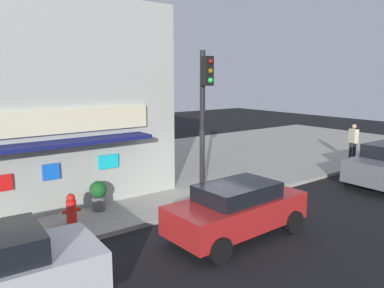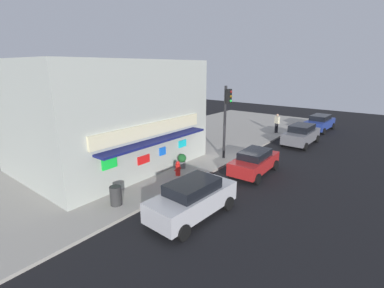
# 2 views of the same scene
# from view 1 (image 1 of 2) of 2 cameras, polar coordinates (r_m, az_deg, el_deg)

# --- Properties ---
(ground_plane) EXTENTS (58.63, 58.63, 0.00)m
(ground_plane) POSITION_cam_1_polar(r_m,az_deg,el_deg) (12.78, 3.84, -9.62)
(ground_plane) COLOR black
(sidewalk) EXTENTS (39.09, 11.75, 0.14)m
(sidewalk) POSITION_cam_1_polar(r_m,az_deg,el_deg) (17.43, -8.96, -4.08)
(sidewalk) COLOR #A39E93
(sidewalk) RESTS_ON ground_plane
(traffic_light) EXTENTS (0.32, 0.58, 5.03)m
(traffic_light) POSITION_cam_1_polar(r_m,az_deg,el_deg) (12.63, 1.89, 5.85)
(traffic_light) COLOR black
(traffic_light) RESTS_ON sidewalk
(fire_hydrant) EXTENTS (0.53, 0.29, 0.89)m
(fire_hydrant) POSITION_cam_1_polar(r_m,az_deg,el_deg) (11.48, -17.81, -9.38)
(fire_hydrant) COLOR red
(fire_hydrant) RESTS_ON sidewalk
(pedestrian) EXTENTS (0.42, 0.60, 1.86)m
(pedestrian) POSITION_cam_1_polar(r_m,az_deg,el_deg) (20.44, 23.23, 0.50)
(pedestrian) COLOR black
(pedestrian) RESTS_ON sidewalk
(potted_plant_by_window) EXTENTS (0.54, 0.54, 0.95)m
(potted_plant_by_window) POSITION_cam_1_polar(r_m,az_deg,el_deg) (12.32, -14.02, -7.41)
(potted_plant_by_window) COLOR #59595B
(potted_plant_by_window) RESTS_ON sidewalk
(parked_car_red) EXTENTS (4.06, 1.98, 1.50)m
(parked_car_red) POSITION_cam_1_polar(r_m,az_deg,el_deg) (10.42, 6.84, -9.73)
(parked_car_red) COLOR #AD1E1E
(parked_car_red) RESTS_ON ground_plane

